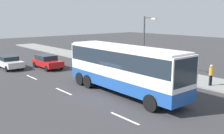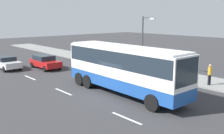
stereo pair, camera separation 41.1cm
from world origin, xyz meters
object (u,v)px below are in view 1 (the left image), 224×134
(pedestrian_near_curb, at_px, (150,64))
(pedestrian_at_crossing, at_px, (211,73))
(coach_bus, at_px, (124,65))
(car_silver_hatch, at_px, (9,62))
(street_lamp, at_px, (145,40))
(car_red_compact, at_px, (47,61))

(pedestrian_near_curb, bearing_deg, pedestrian_at_crossing, -114.00)
(coach_bus, bearing_deg, pedestrian_at_crossing, 64.86)
(coach_bus, relative_size, car_silver_hatch, 2.46)
(pedestrian_near_curb, relative_size, pedestrian_at_crossing, 0.87)
(car_silver_hatch, height_order, street_lamp, street_lamp)
(street_lamp, bearing_deg, pedestrian_near_curb, 63.31)
(car_red_compact, bearing_deg, car_silver_hatch, -127.90)
(car_silver_hatch, relative_size, car_red_compact, 1.01)
(pedestrian_near_curb, height_order, street_lamp, street_lamp)
(street_lamp, bearing_deg, pedestrian_at_crossing, 3.70)
(pedestrian_near_curb, bearing_deg, car_silver_hatch, 107.28)
(car_silver_hatch, relative_size, pedestrian_near_curb, 2.89)
(car_red_compact, height_order, pedestrian_at_crossing, pedestrian_at_crossing)
(car_silver_hatch, distance_m, car_red_compact, 4.32)
(pedestrian_near_curb, height_order, pedestrian_at_crossing, pedestrian_at_crossing)
(car_silver_hatch, xyz_separation_m, car_red_compact, (2.65, 3.42, 0.03))
(car_red_compact, distance_m, street_lamp, 11.55)
(car_silver_hatch, bearing_deg, street_lamp, 37.77)
(pedestrian_at_crossing, xyz_separation_m, street_lamp, (-7.03, -0.45, 2.32))
(coach_bus, xyz_separation_m, pedestrian_near_curb, (-3.43, 6.93, -1.23))
(pedestrian_at_crossing, distance_m, street_lamp, 7.42)
(coach_bus, height_order, car_red_compact, coach_bus)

